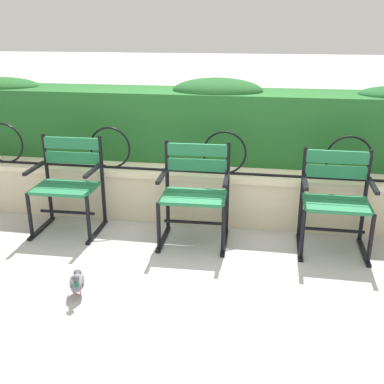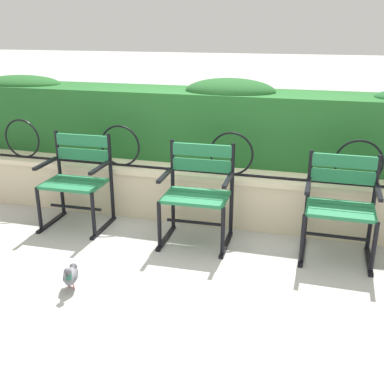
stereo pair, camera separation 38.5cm
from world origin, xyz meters
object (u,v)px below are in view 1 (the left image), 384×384
Objects in this scene: park_chair_right at (336,198)px; pigeon_near_chairs at (77,282)px; park_chair_left at (68,182)px; park_chair_centre at (195,191)px.

pigeon_near_chairs is (-1.91, -1.12, -0.35)m from park_chair_right.
park_chair_right is (2.43, 0.00, -0.01)m from park_chair_left.
park_chair_left is 1.03× the size of park_chair_right.
park_chair_right is 2.24m from pigeon_near_chairs.
park_chair_right is at bearing 1.72° from park_chair_centre.
park_chair_left is 3.15× the size of pigeon_near_chairs.
park_chair_left is at bearing 115.28° from pigeon_near_chairs.
pigeon_near_chairs is at bearing -122.43° from park_chair_centre.
park_chair_left reaches higher than park_chair_right.
park_chair_right reaches higher than pigeon_near_chairs.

